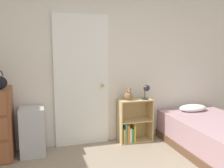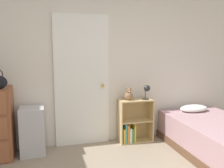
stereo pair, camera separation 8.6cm
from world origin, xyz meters
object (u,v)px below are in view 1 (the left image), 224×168
at_px(storage_bin, 32,131).
at_px(bed, 219,138).
at_px(teddy_bear, 128,95).
at_px(desk_lamp, 146,89).
at_px(bookshelf, 132,125).

relative_size(storage_bin, bed, 0.36).
relative_size(storage_bin, teddy_bear, 3.41).
distance_m(teddy_bear, desk_lamp, 0.31).
distance_m(teddy_bear, bed, 1.50).
bearing_deg(bookshelf, bed, -37.99).
bearing_deg(bookshelf, storage_bin, -177.68).
xyz_separation_m(teddy_bear, desk_lamp, (0.30, -0.04, 0.08)).
bearing_deg(storage_bin, bookshelf, 2.32).
bearing_deg(bed, desk_lamp, 136.98).
bearing_deg(desk_lamp, bookshelf, 168.21).
relative_size(bookshelf, desk_lamp, 2.92).
xyz_separation_m(teddy_bear, bed, (1.13, -0.81, -0.55)).
bearing_deg(desk_lamp, teddy_bear, 172.38).
bearing_deg(teddy_bear, desk_lamp, -7.62).
relative_size(teddy_bear, desk_lamp, 0.84).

